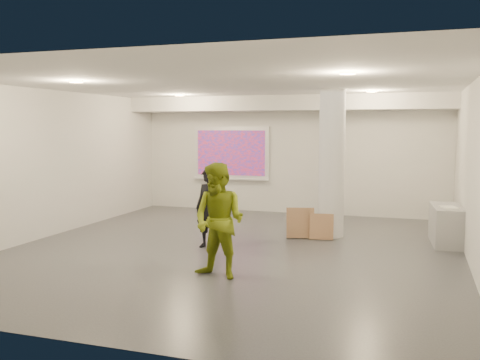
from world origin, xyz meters
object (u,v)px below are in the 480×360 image
(column, at_px, (332,164))
(man, at_px, (219,221))
(projection_screen, at_px, (231,154))
(credenza, at_px, (446,225))
(woman, at_px, (209,208))

(column, bearing_deg, man, -107.18)
(projection_screen, height_order, credenza, projection_screen)
(credenza, relative_size, man, 0.74)
(credenza, distance_m, man, 4.87)
(projection_screen, relative_size, woman, 1.41)
(column, distance_m, man, 3.79)
(column, xyz_separation_m, credenza, (2.22, -0.04, -1.13))
(credenza, xyz_separation_m, man, (-3.32, -3.52, 0.49))
(projection_screen, xyz_separation_m, woman, (1.12, -4.43, -0.78))
(credenza, bearing_deg, projection_screen, 148.38)
(projection_screen, bearing_deg, man, -72.20)
(projection_screen, xyz_separation_m, man, (2.00, -6.22, -0.67))
(column, height_order, credenza, column)
(woman, xyz_separation_m, man, (0.88, -1.79, 0.12))
(column, distance_m, credenza, 2.49)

